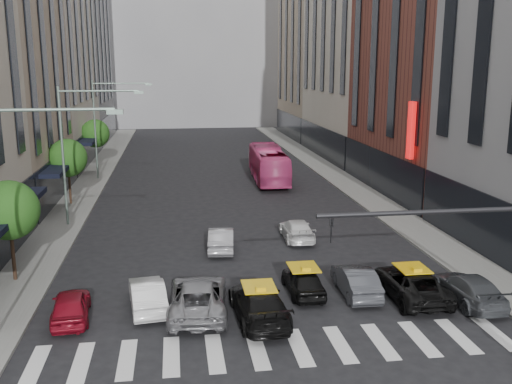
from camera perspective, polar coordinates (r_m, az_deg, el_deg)
name	(u,v)px	position (r m, az deg, el deg)	size (l,w,h in m)	color
ground	(292,369)	(21.04, 3.59, -17.21)	(160.00, 160.00, 0.00)	black
sidewalk_left	(83,193)	(49.56, -16.92, -0.08)	(3.00, 96.00, 0.15)	slate
sidewalk_right	(350,185)	(51.32, 9.35, 0.72)	(3.00, 96.00, 0.15)	slate
building_left_d	(73,31)	(84.02, -17.86, 15.06)	(8.00, 18.00, 30.00)	gray
building_right_b	(433,33)	(49.54, 17.28, 14.96)	(8.00, 18.00, 26.00)	brown
building_right_d	(317,40)	(85.52, 6.09, 14.85)	(8.00, 18.00, 28.00)	tan
building_far	(193,21)	(103.21, -6.34, 16.66)	(30.00, 10.00, 36.00)	gray
tree_near	(9,210)	(29.75, -23.49, -1.70)	(2.88, 2.88, 4.95)	black
tree_mid	(68,158)	(45.09, -18.31, 3.24)	(2.88, 2.88, 4.95)	black
tree_far	(95,134)	(60.77, -15.77, 5.65)	(2.88, 2.88, 4.95)	black
streetlamp_near	(8,190)	(23.17, -23.54, 0.21)	(5.38, 0.25, 9.00)	gray
streetlamp_mid	(77,137)	(38.63, -17.47, 5.22)	(5.38, 0.25, 9.00)	gray
streetlamp_far	(105,116)	(54.41, -14.86, 7.34)	(5.38, 0.25, 9.00)	gray
liberty_sign	(411,130)	(41.52, 15.25, 5.96)	(0.30, 0.70, 4.00)	red
car_red	(71,306)	(25.45, -18.04, -10.75)	(1.51, 3.75, 1.28)	maroon
car_white_front	(147,294)	(25.71, -10.82, -10.01)	(1.42, 4.08, 1.34)	white
car_silver	(198,296)	(25.01, -5.82, -10.35)	(2.43, 5.28, 1.47)	gray
taxi_left	(259,303)	(24.24, 0.29, -11.07)	(2.04, 5.02, 1.46)	black
taxi_center	(303,281)	(26.92, 4.75, -8.84)	(1.51, 3.76, 1.28)	black
car_grey_mid	(356,281)	(27.16, 9.94, -8.72)	(1.43, 4.10, 1.35)	#3A3C41
taxi_right	(411,283)	(27.34, 15.27, -8.78)	(2.33, 5.06, 1.41)	black
car_grey_curb	(469,289)	(27.61, 20.52, -9.03)	(1.85, 4.54, 1.32)	#414449
car_row2_left	(221,239)	(33.02, -3.50, -4.69)	(1.42, 4.06, 1.34)	#ACABB1
car_row2_right	(297,230)	(35.04, 4.10, -3.78)	(1.72, 4.23, 1.23)	white
bus	(268,164)	(52.51, 1.25, 2.80)	(2.63, 11.23, 3.13)	#CE3C7A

